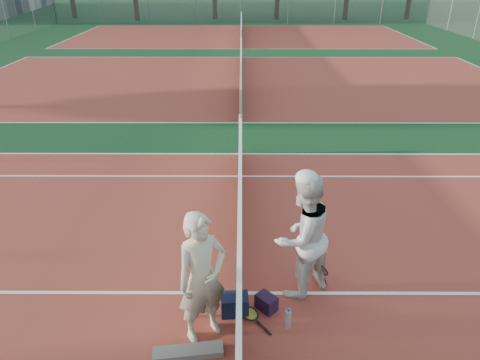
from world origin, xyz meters
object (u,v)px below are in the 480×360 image
object	(u,v)px
racket_black_held	(320,278)
water_bottle	(288,319)
racket_spare	(250,314)
sports_bag_navy	(235,305)
player_a	(202,278)
racket_red	(200,300)
sports_bag_purple	(266,303)
net_main	(240,267)
player_b	(302,236)

from	to	relation	value
racket_black_held	water_bottle	distance (m)	0.93
racket_spare	sports_bag_navy	xyz separation A→B (m)	(-0.22, 0.07, 0.12)
sports_bag_navy	player_a	bearing A→B (deg)	-137.83
racket_red	sports_bag_purple	world-z (taller)	racket_red
racket_black_held	sports_bag_purple	distance (m)	0.94
racket_spare	sports_bag_navy	distance (m)	0.26
racket_red	sports_bag_navy	distance (m)	0.51
player_a	water_bottle	bearing A→B (deg)	-27.65
racket_spare	water_bottle	bearing A→B (deg)	-149.01
player_a	sports_bag_navy	distance (m)	0.97
net_main	water_bottle	distance (m)	1.04
racket_spare	sports_bag_navy	world-z (taller)	sports_bag_navy
sports_bag_navy	sports_bag_purple	distance (m)	0.48
sports_bag_navy	water_bottle	world-z (taller)	sports_bag_navy
racket_red	racket_spare	size ratio (longest dim) A/B	0.99
player_b	sports_bag_navy	xyz separation A→B (m)	(-0.99, -0.50, -0.85)
sports_bag_navy	sports_bag_purple	world-z (taller)	sports_bag_navy
racket_red	water_bottle	world-z (taller)	racket_red
player_a	racket_red	distance (m)	0.74
player_b	racket_black_held	xyz separation A→B (m)	(0.32, -0.04, -0.73)
net_main	sports_bag_purple	xyz separation A→B (m)	(0.40, -0.34, -0.39)
racket_red	racket_spare	distance (m)	0.76
player_b	racket_black_held	world-z (taller)	player_b
player_a	racket_red	bearing A→B (deg)	71.31
player_b	racket_black_held	bearing A→B (deg)	136.97
net_main	sports_bag_purple	distance (m)	0.65
water_bottle	racket_black_held	bearing A→B (deg)	52.68
player_a	player_b	world-z (taller)	player_b
player_b	net_main	bearing A→B (deg)	-30.40
player_a	sports_bag_purple	world-z (taller)	player_a
sports_bag_purple	water_bottle	distance (m)	0.45
racket_spare	racket_red	bearing A→B (deg)	50.60
player_a	racket_red	world-z (taller)	player_a
sports_bag_purple	water_bottle	bearing A→B (deg)	-51.09
player_b	racket_spare	xyz separation A→B (m)	(-0.77, -0.57, -0.97)
player_a	sports_bag_purple	xyz separation A→B (m)	(0.88, 0.45, -0.83)
racket_red	sports_bag_purple	distance (m)	0.99
sports_bag_navy	water_bottle	bearing A→B (deg)	-19.93
racket_spare	sports_bag_purple	distance (m)	0.30
player_a	player_b	distance (m)	1.66
sports_bag_purple	racket_black_held	bearing A→B (deg)	24.40
net_main	water_bottle	size ratio (longest dim) A/B	36.60
net_main	player_a	distance (m)	1.03
net_main	player_b	distance (m)	1.05
water_bottle	net_main	bearing A→B (deg)	134.75
sports_bag_navy	sports_bag_purple	size ratio (longest dim) A/B	1.32
net_main	racket_red	xyz separation A→B (m)	(-0.56, -0.47, -0.21)
racket_spare	water_bottle	size ratio (longest dim) A/B	2.00
net_main	player_b	bearing A→B (deg)	5.39
sports_bag_purple	racket_spare	bearing A→B (deg)	-149.32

